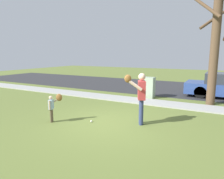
{
  "coord_description": "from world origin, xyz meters",
  "views": [
    {
      "loc": [
        3.29,
        -5.95,
        2.38
      ],
      "look_at": [
        -0.44,
        0.99,
        1.0
      ],
      "focal_mm": 32.8,
      "sensor_mm": 36.0,
      "label": 1
    }
  ],
  "objects_px": {
    "person_child": "(54,104)",
    "baseball": "(91,121)",
    "street_tree_near": "(215,43)",
    "person_adult": "(140,93)",
    "utility_cabinet": "(148,87)"
  },
  "relations": [
    {
      "from": "baseball",
      "to": "utility_cabinet",
      "type": "distance_m",
      "value": 4.98
    },
    {
      "from": "person_child",
      "to": "street_tree_near",
      "type": "height_order",
      "value": "street_tree_near"
    },
    {
      "from": "person_child",
      "to": "utility_cabinet",
      "type": "relative_size",
      "value": 0.88
    },
    {
      "from": "person_child",
      "to": "baseball",
      "type": "xyz_separation_m",
      "value": [
        1.19,
        0.56,
        -0.61
      ]
    },
    {
      "from": "person_adult",
      "to": "utility_cabinet",
      "type": "height_order",
      "value": "person_adult"
    },
    {
      "from": "person_child",
      "to": "baseball",
      "type": "height_order",
      "value": "person_child"
    },
    {
      "from": "utility_cabinet",
      "to": "street_tree_near",
      "type": "relative_size",
      "value": 0.21
    },
    {
      "from": "baseball",
      "to": "street_tree_near",
      "type": "xyz_separation_m",
      "value": [
        3.54,
        4.84,
        2.81
      ]
    },
    {
      "from": "baseball",
      "to": "utility_cabinet",
      "type": "relative_size",
      "value": 0.07
    },
    {
      "from": "person_child",
      "to": "baseball",
      "type": "bearing_deg",
      "value": 0.81
    },
    {
      "from": "person_child",
      "to": "street_tree_near",
      "type": "bearing_deg",
      "value": 24.41
    },
    {
      "from": "utility_cabinet",
      "to": "person_adult",
      "type": "bearing_deg",
      "value": -75.21
    },
    {
      "from": "person_adult",
      "to": "baseball",
      "type": "distance_m",
      "value": 1.98
    },
    {
      "from": "person_adult",
      "to": "street_tree_near",
      "type": "xyz_separation_m",
      "value": [
        1.97,
        4.21,
        1.78
      ]
    },
    {
      "from": "person_child",
      "to": "utility_cabinet",
      "type": "height_order",
      "value": "utility_cabinet"
    }
  ]
}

